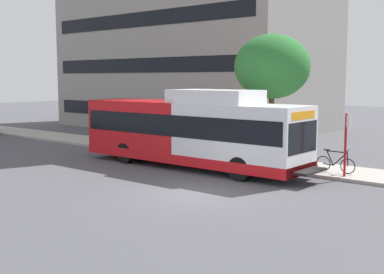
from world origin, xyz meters
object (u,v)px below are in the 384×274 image
Objects in this scene: transit_bus at (191,131)px; bus_stop_sign_pole at (346,140)px; bicycle_parked at (335,163)px; street_tree_near_stop at (272,67)px.

transit_bus is 6.94m from bus_stop_sign_pole.
bus_stop_sign_pole reaches higher than bicycle_parked.
bus_stop_sign_pole is at bearing -132.56° from bicycle_parked.
bicycle_parked is 0.28× the size of street_tree_near_stop.
bus_stop_sign_pole is at bearing -114.04° from street_tree_near_stop.
transit_bus is 4.71× the size of bus_stop_sign_pole.
bicycle_parked is at bearing -67.99° from transit_bus.
street_tree_near_stop is (3.96, -1.92, 3.01)m from transit_bus.
street_tree_near_stop reaches higher than transit_bus.
transit_bus is at bearing 105.34° from bus_stop_sign_pole.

